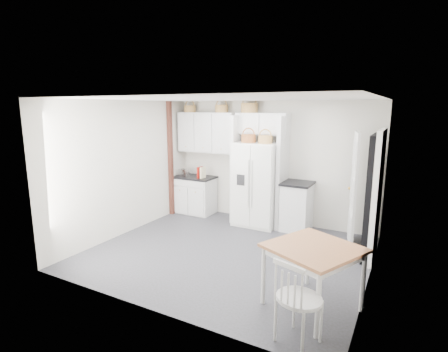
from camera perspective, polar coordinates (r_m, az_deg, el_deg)
The scene contains 27 objects.
floor at distance 6.18m, azimuth 0.66°, elevation -12.35°, with size 4.50×4.50×0.00m, color #2D2D2F.
ceiling at distance 5.67m, azimuth 0.72°, elevation 12.51°, with size 4.50×4.50×0.00m, color white.
wall_back at distance 7.59m, azimuth 7.74°, elevation 2.23°, with size 4.50×4.50×0.00m, color silver.
wall_left at distance 7.10m, azimuth -15.60°, elevation 1.30°, with size 4.00×4.00×0.00m, color silver.
wall_right at distance 5.17m, azimuth 23.39°, elevation -2.83°, with size 4.00×4.00×0.00m, color silver.
refrigerator at distance 7.37m, azimuth 5.51°, elevation -1.33°, with size 0.91×0.73×1.76m, color white.
base_cab_left at distance 8.30m, azimuth -4.75°, elevation -3.16°, with size 0.90×0.57×0.84m, color silver.
base_cab_right at distance 7.28m, azimuth 11.81°, elevation -4.98°, with size 0.54×0.65×0.95m, color silver.
dining_table at distance 4.62m, azimuth 14.23°, elevation -15.72°, with size 0.97×0.97×0.81m, color #925A3C.
windsor_chair at distance 3.95m, azimuth 12.17°, elevation -18.96°, with size 0.49×0.45×1.01m, color silver.
counter_left at distance 8.20m, azimuth -4.80°, elevation -0.20°, with size 0.94×0.61×0.04m, color black.
counter_right at distance 7.16m, azimuth 11.97°, elevation -1.17°, with size 0.58×0.69×0.04m, color black.
toaster at distance 8.25m, azimuth -6.57°, elevation 0.56°, with size 0.24×0.14×0.16m, color silver.
cookbook_red at distance 8.00m, azimuth -3.94°, elevation 0.60°, with size 0.04×0.17×0.26m, color #AD160E.
cookbook_cream at distance 7.96m, azimuth -3.48°, elevation 0.56°, with size 0.04×0.17×0.26m, color #F7E8B4.
basket_upper_a at distance 8.25m, azimuth -5.59°, elevation 10.86°, with size 0.27×0.27×0.16m, color brown.
basket_upper_c at distance 7.82m, azimuth -0.41°, elevation 10.93°, with size 0.29×0.29×0.17m, color brown.
basket_bridge_a at distance 7.52m, azimuth 4.16°, elevation 11.03°, with size 0.36×0.36×0.20m, color brown.
basket_fridge_a at distance 7.21m, azimuth 4.01°, elevation 6.13°, with size 0.30×0.30×0.16m, color brown.
basket_fridge_b at distance 7.06m, azimuth 6.75°, elevation 5.95°, with size 0.29×0.29×0.15m, color brown.
upper_cabinet at distance 8.02m, azimuth -2.73°, elevation 7.11°, with size 1.40×0.34×0.90m, color silver.
bridge_cabinet at distance 7.40m, azimuth 6.34°, elevation 8.46°, with size 1.12×0.34×0.45m, color silver.
fridge_panel_left at distance 7.60m, azimuth 2.24°, elevation 1.19°, with size 0.08×0.60×2.30m, color silver.
fridge_panel_right at distance 7.22m, azimuth 9.53°, elevation 0.50°, with size 0.08×0.60×2.30m, color silver.
trim_post at distance 8.08m, azimuth -8.72°, elevation 2.75°, with size 0.09×0.09×2.60m, color #431910.
doorway_void at distance 6.21m, azimuth 23.23°, elevation -3.19°, with size 0.18×0.85×2.05m, color black.
door_slab at distance 6.57m, azimuth 20.40°, elevation -2.22°, with size 0.80×0.04×2.05m, color white.
Camera 1 is at (2.63, -5.02, 2.47)m, focal length 28.00 mm.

